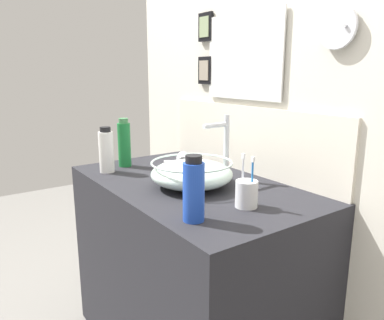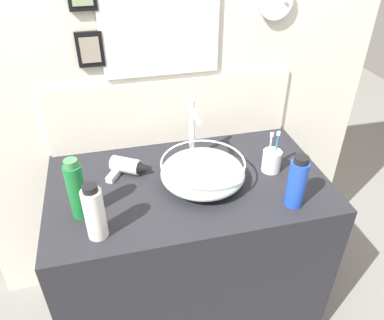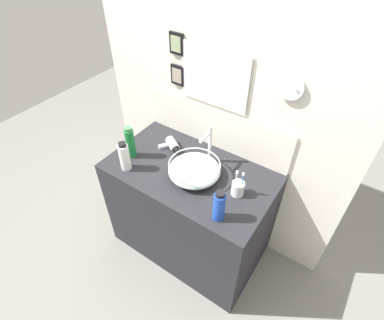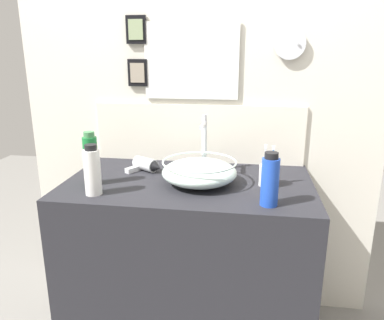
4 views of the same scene
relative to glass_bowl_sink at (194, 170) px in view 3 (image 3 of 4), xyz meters
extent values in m
plane|color=gray|center=(-0.05, 0.03, -0.89)|extent=(6.00, 6.00, 0.00)
cube|color=#232328|center=(-0.05, 0.03, -0.47)|extent=(1.11, 0.65, 0.83)
cube|color=silver|center=(-0.05, 0.38, 0.30)|extent=(1.87, 0.06, 2.37)
cube|color=silver|center=(-0.05, 0.34, 0.10)|extent=(1.09, 0.02, 0.30)
cube|color=white|center=(-0.09, 0.35, 0.46)|extent=(0.41, 0.01, 0.31)
cube|color=white|center=(-0.09, 0.34, 0.46)|extent=(0.47, 0.01, 0.37)
cylinder|color=silver|center=(0.38, 0.33, 0.54)|extent=(0.15, 0.01, 0.15)
cylinder|color=silver|center=(0.42, 0.35, 0.54)|extent=(0.01, 0.06, 0.01)
cube|color=black|center=(-0.36, 0.34, 0.61)|extent=(0.10, 0.02, 0.14)
cube|color=gray|center=(-0.36, 0.33, 0.61)|extent=(0.07, 0.01, 0.10)
cube|color=black|center=(-0.36, 0.34, 0.41)|extent=(0.10, 0.02, 0.14)
cube|color=gray|center=(-0.36, 0.33, 0.41)|extent=(0.07, 0.01, 0.10)
ellipsoid|color=silver|center=(0.00, 0.00, 0.00)|extent=(0.33, 0.33, 0.11)
torus|color=silver|center=(0.00, 0.00, 0.05)|extent=(0.33, 0.33, 0.01)
torus|color=#B2B7BC|center=(0.00, 0.00, -0.05)|extent=(0.12, 0.12, 0.01)
cylinder|color=silver|center=(0.00, 0.18, 0.07)|extent=(0.02, 0.02, 0.25)
cylinder|color=silver|center=(0.00, 0.12, 0.19)|extent=(0.02, 0.12, 0.02)
cylinder|color=silver|center=(0.00, 0.18, 0.21)|extent=(0.02, 0.02, 0.03)
cylinder|color=silver|center=(-0.29, 0.15, -0.02)|extent=(0.14, 0.12, 0.06)
cone|color=black|center=(-0.22, 0.11, -0.02)|extent=(0.07, 0.07, 0.05)
cube|color=silver|center=(-0.34, 0.12, -0.04)|extent=(0.07, 0.09, 0.02)
cylinder|color=white|center=(0.30, 0.02, -0.01)|extent=(0.08, 0.08, 0.09)
cylinder|color=blue|center=(0.32, 0.02, 0.03)|extent=(0.01, 0.01, 0.16)
cube|color=white|center=(0.32, 0.02, 0.11)|extent=(0.01, 0.01, 0.02)
cylinder|color=white|center=(0.28, 0.02, 0.03)|extent=(0.01, 0.01, 0.16)
cube|color=white|center=(0.28, 0.02, 0.12)|extent=(0.01, 0.01, 0.02)
cylinder|color=#197233|center=(-0.47, -0.07, 0.05)|extent=(0.06, 0.06, 0.21)
cylinder|color=#3F7F4C|center=(-0.47, -0.07, 0.17)|extent=(0.05, 0.05, 0.02)
cylinder|color=white|center=(-0.41, -0.19, 0.04)|extent=(0.07, 0.07, 0.19)
cylinder|color=black|center=(-0.41, -0.19, 0.14)|extent=(0.05, 0.05, 0.02)
cylinder|color=blue|center=(0.29, -0.20, 0.04)|extent=(0.07, 0.07, 0.19)
cylinder|color=black|center=(0.29, -0.20, 0.14)|extent=(0.05, 0.05, 0.02)
camera|label=1|loc=(1.19, -0.83, 0.40)|focal=35.00mm
camera|label=2|loc=(-0.32, -1.14, 0.86)|focal=35.00mm
camera|label=3|loc=(0.76, -1.14, 1.31)|focal=28.00mm
camera|label=4|loc=(0.20, -1.56, 0.51)|focal=35.00mm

